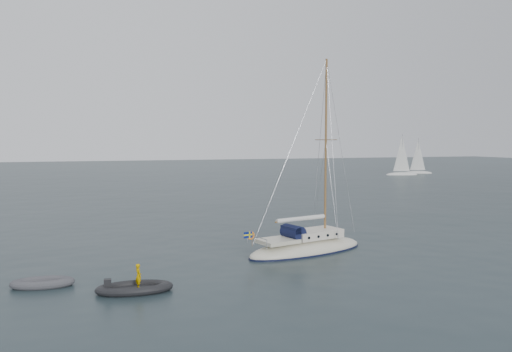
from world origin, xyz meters
name	(u,v)px	position (x,y,z in m)	size (l,w,h in m)	color
ground	(262,262)	(0.00, 0.00, 0.00)	(300.00, 300.00, 0.00)	black
sailboat	(307,237)	(3.50, 1.65, 0.95)	(8.84, 2.65, 12.59)	beige
dinghy	(42,283)	(-11.48, -1.15, 0.18)	(2.93, 1.32, 0.42)	#49494E
rib	(134,287)	(-7.40, -3.38, 0.21)	(3.52, 1.60, 1.32)	black
distant_yacht_b	(402,157)	(49.89, 58.89, 3.73)	(6.59, 3.51, 8.73)	silver
distant_yacht_c	(418,158)	(56.12, 62.17, 3.35)	(5.92, 3.16, 7.85)	silver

